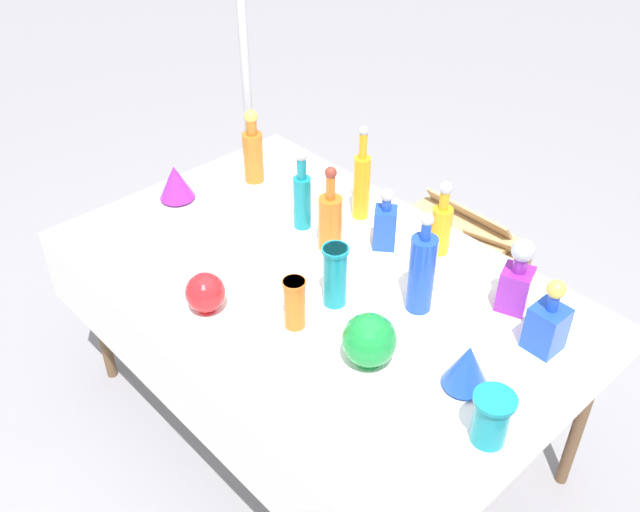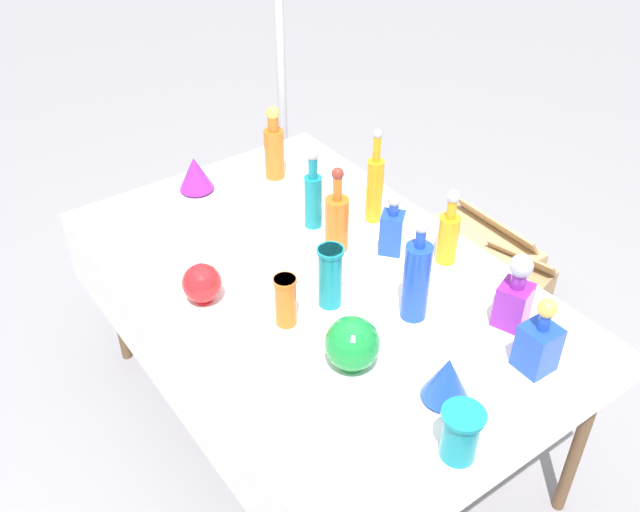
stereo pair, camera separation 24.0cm
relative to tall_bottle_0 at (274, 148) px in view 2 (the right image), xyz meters
The scene contains 22 objects.
ground_plane 1.15m from the tall_bottle_0, 20.59° to the right, with size 40.00×40.00×0.00m, color gray.
display_table 0.76m from the tall_bottle_0, 23.16° to the right, with size 1.85×1.17×0.76m.
tall_bottle_0 is the anchor object (origin of this frame).
tall_bottle_1 0.51m from the tall_bottle_0, 14.80° to the left, with size 0.06×0.06×0.38m.
tall_bottle_2 1.01m from the tall_bottle_0, ahead, with size 0.09×0.09×0.37m.
tall_bottle_3 0.57m from the tall_bottle_0, ahead, with size 0.09×0.09×0.33m.
tall_bottle_4 0.87m from the tall_bottle_0, 11.58° to the left, with size 0.07×0.07×0.29m.
tall_bottle_5 0.40m from the tall_bottle_0, 11.61° to the right, with size 0.07×0.07×0.33m.
square_decanter_0 0.69m from the tall_bottle_0, ahead, with size 0.11×0.11×0.24m.
square_decanter_1 1.22m from the tall_bottle_0, ahead, with size 0.12×0.12×0.27m.
square_decanter_2 1.39m from the tall_bottle_0, ahead, with size 0.10×0.10×0.26m.
slender_vase_0 0.85m from the tall_bottle_0, 20.70° to the right, with size 0.09×0.09×0.22m.
slender_vase_1 1.53m from the tall_bottle_0, 14.77° to the right, with size 0.12×0.12×0.16m.
slender_vase_2 0.92m from the tall_bottle_0, 30.79° to the right, with size 0.08×0.08×0.18m.
fluted_vase_0 0.34m from the tall_bottle_0, 106.32° to the right, with size 0.14×0.14×0.15m.
fluted_vase_1 1.35m from the tall_bottle_0, 12.13° to the right, with size 0.14×0.14×0.16m.
round_bowl_0 0.83m from the tall_bottle_0, 49.65° to the right, with size 0.13×0.13×0.14m.
round_bowl_1 1.14m from the tall_bottle_0, 21.46° to the right, with size 0.16×0.16×0.17m.
price_tag_left 1.15m from the tall_bottle_0, 42.74° to the right, with size 0.05×0.01×0.04m, color white.
cardboard_box_behind_left 1.26m from the tall_bottle_0, 49.09° to the left, with size 0.44×0.44×0.39m.
cardboard_box_behind_right 1.21m from the tall_bottle_0, 62.41° to the left, with size 0.56×0.33×0.42m.
canopy_pole 0.67m from the tall_bottle_0, 143.97° to the left, with size 0.18×0.18×2.26m.
Camera 2 is at (1.55, -1.12, 2.31)m, focal length 40.00 mm.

